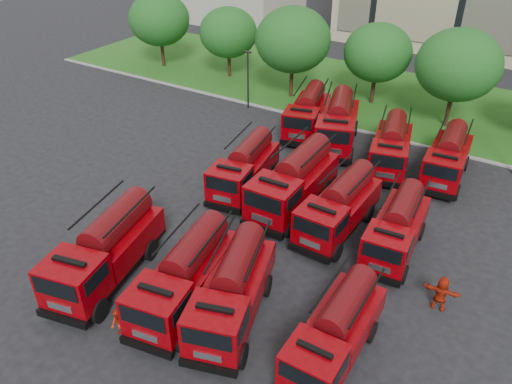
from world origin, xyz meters
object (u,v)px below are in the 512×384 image
Objects in this scene: fire_truck_7 at (397,227)px; fire_truck_10 at (391,146)px; fire_truck_4 at (245,167)px; fire_truck_5 at (294,181)px; fire_truck_1 at (185,275)px; fire_truck_9 at (338,123)px; fire_truck_6 at (339,206)px; fire_truck_11 at (448,157)px; fire_truck_2 at (233,290)px; fire_truck_3 at (336,331)px; fire_truck_0 at (106,249)px; fire_truck_8 at (307,113)px; firefighter_1 at (122,338)px; firefighter_5 at (437,308)px; firefighter_4 at (235,210)px.

fire_truck_10 is (-3.40, 8.93, 0.09)m from fire_truck_7.
fire_truck_5 reaches higher than fire_truck_4.
fire_truck_1 is 19.43m from fire_truck_9.
fire_truck_9 reaches higher than fire_truck_4.
fire_truck_11 is at bearing 69.83° from fire_truck_6.
fire_truck_3 is (4.95, 0.36, -0.14)m from fire_truck_2.
fire_truck_8 is (0.72, 20.86, -0.08)m from fire_truck_0.
fire_truck_9 is at bearing 123.87° from fire_truck_7.
fire_truck_7 is at bearing 78.57° from firefighter_1.
fire_truck_11 is (8.38, -0.74, -0.20)m from fire_truck_9.
fire_truck_4 is 3.75m from fire_truck_5.
fire_truck_11 is at bearing -22.12° from fire_truck_8.
fire_truck_9 reaches higher than fire_truck_2.
fire_truck_9 is at bearing -29.35° from fire_truck_8.
fire_truck_8 is (-0.47, 9.93, 0.07)m from fire_truck_4.
fire_truck_0 is at bearing -128.21° from fire_truck_6.
fire_truck_10 is (8.32, 18.77, -0.14)m from fire_truck_0.
fire_truck_0 reaches higher than fire_truck_10.
fire_truck_0 is 20.54m from fire_truck_10.
fire_truck_2 reaches higher than firefighter_1.
fire_truck_0 is 1.01× the size of fire_truck_5.
fire_truck_9 is 4.82m from fire_truck_10.
fire_truck_1 is 1.06× the size of fire_truck_6.
fire_truck_11 is (3.77, 9.39, -0.04)m from fire_truck_6.
fire_truck_9 reaches higher than fire_truck_7.
firefighter_1 is (2.74, -23.61, -1.67)m from fire_truck_8.
fire_truck_0 is 12.00m from fire_truck_3.
fire_truck_7 is at bearing -82.64° from fire_truck_10.
firefighter_5 is at bearing 58.81° from fire_truck_3.
fire_truck_6 is at bearing -17.43° from fire_truck_4.
firefighter_5 reaches higher than firefighter_1.
fire_truck_5 is at bearing -27.11° from firefighter_5.
fire_truck_5 is 6.86m from fire_truck_7.
fire_truck_2 reaches higher than firefighter_5.
fire_truck_2 is 9.89m from fire_truck_5.
fire_truck_3 is at bearing -164.94° from firefighter_4.
fire_truck_4 is at bearing 137.88° from fire_truck_3.
fire_truck_11 reaches higher than firefighter_4.
fire_truck_6 is 8.84m from fire_truck_10.
fire_truck_3 is at bearing -95.33° from fire_truck_11.
fire_truck_3 is 9.26m from fire_truck_6.
fire_truck_7 is 0.96× the size of fire_truck_11.
firefighter_4 is at bearing -137.42° from fire_truck_11.
fire_truck_1 is at bearing -81.50° from fire_truck_4.
firefighter_4 is (-6.24, -1.49, -1.63)m from fire_truck_6.
firefighter_5 is at bearing 19.68° from fire_truck_1.
fire_truck_6 is 3.43m from fire_truck_7.
fire_truck_11 is (5.11, 18.28, -0.05)m from fire_truck_2.
fire_truck_3 is at bearing -91.82° from fire_truck_10.
fire_truck_3 is 9.55m from firefighter_1.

